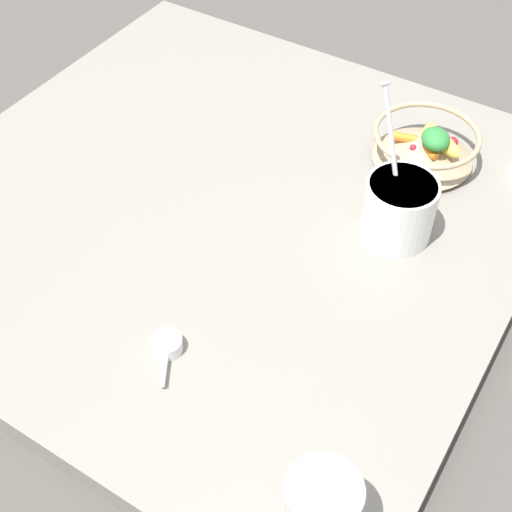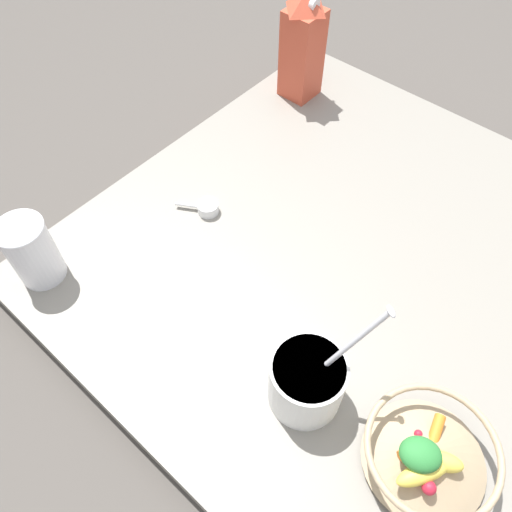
{
  "view_description": "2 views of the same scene",
  "coord_description": "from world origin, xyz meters",
  "px_view_note": "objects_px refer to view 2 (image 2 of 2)",
  "views": [
    {
      "loc": [
        -0.53,
        0.74,
        0.9
      ],
      "look_at": [
        -0.17,
        0.15,
        0.14
      ],
      "focal_mm": 50.0,
      "sensor_mm": 36.0,
      "label": 1
    },
    {
      "loc": [
        -0.56,
        -0.22,
        0.83
      ],
      "look_at": [
        -0.16,
        0.13,
        0.11
      ],
      "focal_mm": 35.0,
      "sensor_mm": 36.0,
      "label": 2
    }
  ],
  "objects_px": {
    "yogurt_tub": "(307,380)",
    "milk_carton": "(303,46)",
    "fruit_bowl": "(428,455)",
    "drinking_cup": "(31,251)"
  },
  "relations": [
    {
      "from": "yogurt_tub",
      "to": "milk_carton",
      "type": "bearing_deg",
      "value": 38.79
    },
    {
      "from": "fruit_bowl",
      "to": "drinking_cup",
      "type": "relative_size",
      "value": 1.41
    },
    {
      "from": "milk_carton",
      "to": "yogurt_tub",
      "type": "relative_size",
      "value": 1.07
    },
    {
      "from": "drinking_cup",
      "to": "yogurt_tub",
      "type": "bearing_deg",
      "value": -75.32
    },
    {
      "from": "yogurt_tub",
      "to": "drinking_cup",
      "type": "distance_m",
      "value": 0.53
    },
    {
      "from": "fruit_bowl",
      "to": "milk_carton",
      "type": "distance_m",
      "value": 0.9
    },
    {
      "from": "fruit_bowl",
      "to": "yogurt_tub",
      "type": "bearing_deg",
      "value": 99.43
    },
    {
      "from": "fruit_bowl",
      "to": "milk_carton",
      "type": "xyz_separation_m",
      "value": [
        0.58,
        0.69,
        0.09
      ]
    },
    {
      "from": "milk_carton",
      "to": "yogurt_tub",
      "type": "xyz_separation_m",
      "value": [
        -0.61,
        -0.49,
        -0.07
      ]
    },
    {
      "from": "fruit_bowl",
      "to": "milk_carton",
      "type": "bearing_deg",
      "value": 49.76
    }
  ]
}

